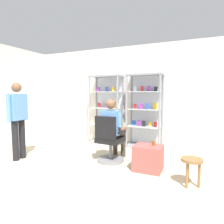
% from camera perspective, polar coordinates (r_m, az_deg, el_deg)
% --- Properties ---
extents(ground_plane, '(7.20, 7.20, 0.00)m').
position_cam_1_polar(ground_plane, '(3.27, -14.62, -20.22)').
color(ground_plane, '#C6B793').
extents(back_wall, '(6.00, 0.10, 2.70)m').
position_cam_1_polar(back_wall, '(5.61, 4.76, 4.78)').
color(back_wall, silver).
rests_on(back_wall, ground).
extents(display_cabinet_left, '(0.90, 0.45, 1.90)m').
position_cam_1_polar(display_cabinet_left, '(5.62, -1.38, 0.78)').
color(display_cabinet_left, gray).
rests_on(display_cabinet_left, ground).
extents(display_cabinet_right, '(0.90, 0.45, 1.90)m').
position_cam_1_polar(display_cabinet_right, '(5.23, 9.54, 0.43)').
color(display_cabinet_right, gray).
rests_on(display_cabinet_right, ground).
extents(office_chair, '(0.58, 0.56, 0.96)m').
position_cam_1_polar(office_chair, '(4.08, -0.80, -8.99)').
color(office_chair, slate).
rests_on(office_chair, ground).
extents(seated_shopkeeper, '(0.51, 0.58, 1.29)m').
position_cam_1_polar(seated_shopkeeper, '(4.15, 0.30, -4.24)').
color(seated_shopkeeper, '#3F382D').
rests_on(seated_shopkeeper, ground).
extents(storage_crate, '(0.50, 0.43, 0.46)m').
position_cam_1_polar(storage_crate, '(3.77, 10.39, -12.89)').
color(storage_crate, '#B24C47').
rests_on(storage_crate, ground).
extents(tea_glass, '(0.07, 0.07, 0.09)m').
position_cam_1_polar(tea_glass, '(3.73, 11.97, -8.73)').
color(tea_glass, brown).
rests_on(tea_glass, storage_crate).
extents(standing_customer, '(0.23, 0.52, 1.63)m').
position_cam_1_polar(standing_customer, '(4.61, -25.55, -1.03)').
color(standing_customer, black).
rests_on(standing_customer, ground).
extents(wooden_stool, '(0.32, 0.32, 0.43)m').
position_cam_1_polar(wooden_stool, '(3.30, 21.98, -13.79)').
color(wooden_stool, olive).
rests_on(wooden_stool, ground).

